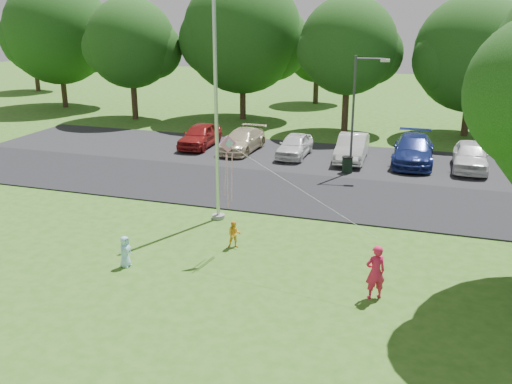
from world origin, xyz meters
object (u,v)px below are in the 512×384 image
(trash_can, at_px, (347,165))
(child_blue, at_px, (125,252))
(woman, at_px, (375,272))
(child_yellow, at_px, (234,234))
(street_lamp, at_px, (358,105))
(kite, at_px, (231,159))
(flagpole, at_px, (216,114))

(trash_can, relative_size, child_blue, 0.85)
(woman, height_order, child_yellow, woman)
(child_yellow, height_order, child_blue, child_blue)
(street_lamp, xyz_separation_m, trash_can, (-0.38, -0.05, -3.05))
(child_yellow, height_order, kite, kite)
(kite, bearing_deg, street_lamp, 40.12)
(trash_can, bearing_deg, flagpole, -115.41)
(child_yellow, bearing_deg, flagpole, 100.72)
(street_lamp, bearing_deg, trash_can, 179.96)
(kite, bearing_deg, child_blue, 177.18)
(flagpole, height_order, trash_can, flagpole)
(woman, height_order, kite, kite)
(street_lamp, bearing_deg, kite, -109.63)
(trash_can, xyz_separation_m, woman, (2.88, -12.56, 0.37))
(trash_can, xyz_separation_m, child_blue, (-4.97, -12.93, 0.07))
(child_yellow, bearing_deg, kite, -99.38)
(flagpole, distance_m, kite, 3.55)
(flagpole, height_order, kite, flagpole)
(trash_can, relative_size, woman, 0.54)
(child_yellow, bearing_deg, street_lamp, 54.46)
(child_yellow, distance_m, kite, 2.87)
(woman, bearing_deg, flagpole, -64.56)
(child_yellow, distance_m, child_blue, 3.76)
(street_lamp, xyz_separation_m, child_yellow, (-2.55, -10.47, -3.00))
(street_lamp, height_order, child_yellow, street_lamp)
(street_lamp, bearing_deg, woman, -85.87)
(woman, xyz_separation_m, kite, (-4.94, 1.63, 2.50))
(flagpole, bearing_deg, child_blue, -103.55)
(flagpole, height_order, child_yellow, flagpole)
(street_lamp, bearing_deg, child_blue, -119.50)
(street_lamp, bearing_deg, flagpole, -124.54)
(woman, relative_size, child_yellow, 1.66)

